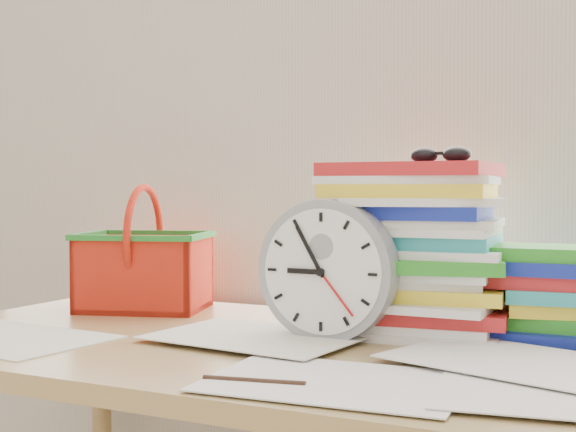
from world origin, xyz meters
The scene contains 9 objects.
curtain centered at (0.00, 1.98, 1.30)m, with size 2.40×0.01×2.50m, color beige.
desk centered at (0.00, 1.60, 0.68)m, with size 1.40×0.70×0.75m.
paper_stack centered at (0.14, 1.78, 0.90)m, with size 0.31×0.26×0.29m, color white, non-canonical shape.
clock centered at (0.03, 1.65, 0.87)m, with size 0.23×0.23×0.05m, color gray.
sunglasses centered at (0.17, 1.79, 1.06)m, with size 0.12×0.10×0.03m, color black, non-canonical shape.
book_stack centered at (0.38, 1.82, 0.83)m, with size 0.26×0.20×0.16m, color white, non-canonical shape.
basket centered at (-0.45, 1.79, 0.88)m, with size 0.25×0.20×0.25m, color red, non-canonical shape.
pen centered at (0.06, 1.34, 0.75)m, with size 0.01×0.01×0.14m, color black.
scattered_papers centered at (0.00, 1.60, 0.76)m, with size 1.26×0.42×0.02m, color white, non-canonical shape.
Camera 1 is at (0.55, 0.45, 1.00)m, focal length 50.00 mm.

